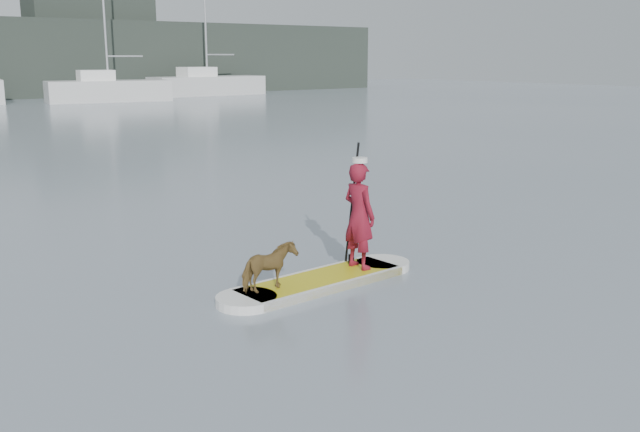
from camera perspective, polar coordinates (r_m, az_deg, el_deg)
ground at (r=8.15m, az=-9.43°, el=-10.22°), size 140.00×140.00×0.00m
paddleboard at (r=10.03m, az=0.00°, el=-5.24°), size 3.30×0.96×0.12m
paddler at (r=10.29m, az=3.15°, el=0.02°), size 0.41×0.59×1.55m
white_cap at (r=10.15m, az=3.21°, el=4.49°), size 0.22×0.22×0.07m
dog at (r=9.40m, az=-4.10°, el=-4.10°), size 0.78×0.40×0.64m
paddle at (r=10.53m, az=2.55°, el=-0.23°), size 0.10×0.30×2.00m
sailboat_e at (r=53.38m, az=-16.62°, el=9.70°), size 8.74×4.00×12.21m
sailboat_f at (r=60.42m, az=-9.06°, el=10.44°), size 9.76×3.25×14.45m
shore_building_east at (r=64.38m, az=-17.77°, el=12.83°), size 10.00×4.00×8.00m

